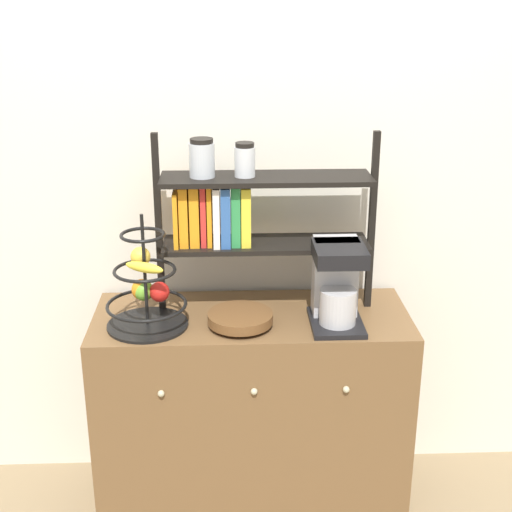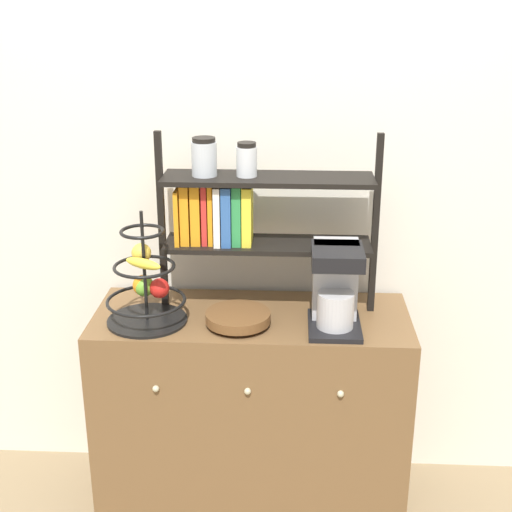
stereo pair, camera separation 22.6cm
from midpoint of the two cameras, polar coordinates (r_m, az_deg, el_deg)
The scene contains 6 objects.
wall_back at distance 2.73m, azimuth 2.35°, elevation 7.05°, with size 7.00×0.05×2.60m, color silver.
sideboard at distance 2.82m, azimuth 2.00°, elevation -12.28°, with size 1.16×0.48×0.81m.
coffee_maker at distance 2.51m, azimuth 8.95°, elevation -2.40°, with size 0.18×0.25×0.30m.
fruit_stand at distance 2.55m, azimuth -6.30°, elevation -2.46°, with size 0.29×0.29×0.42m.
wooden_bowl at distance 2.53m, azimuth 1.11°, elevation -5.02°, with size 0.23×0.23×0.05m.
shelf_hutch at distance 2.55m, azimuth 1.04°, elevation 3.89°, with size 0.80×0.20×0.66m.
Camera 2 is at (0.14, -2.14, 1.92)m, focal length 50.00 mm.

